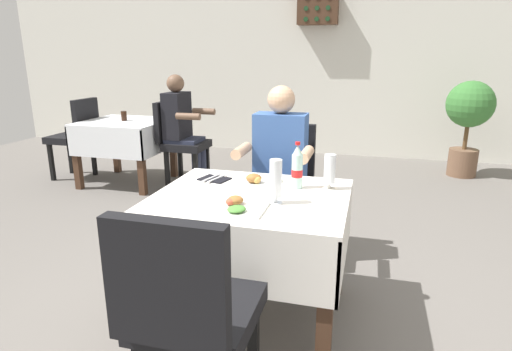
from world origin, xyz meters
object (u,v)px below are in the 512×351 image
Objects in this scene: main_dining_table at (251,225)px; chair_near_camera_side at (189,311)px; plate_near_camera at (239,206)px; cola_bottle_primary at (297,168)px; beer_glass_middle at (276,180)px; chair_far_diner_seat at (282,183)px; background_dining_table at (126,136)px; background_patron at (182,125)px; potted_plant_corner at (469,115)px; background_table_tumbler at (124,116)px; napkin_cutlery_set at (215,179)px; background_chair_left at (76,134)px; seated_diner_far at (279,166)px; wall_bottle_rack at (318,9)px; plate_far_diner at (258,181)px; beer_glass_left at (330,171)px; background_chair_right at (179,139)px.

main_dining_table is 0.83m from chair_near_camera_side.
cola_bottle_primary is at bearing 62.89° from plate_near_camera.
plate_near_camera is at bearing -139.47° from beer_glass_middle.
chair_far_diner_seat is 0.74m from cola_bottle_primary.
background_dining_table is 0.73m from background_patron.
potted_plant_corner is at bearing 65.40° from plate_near_camera.
chair_near_camera_side is 3.70m from background_dining_table.
background_patron is at bearing 122.83° from main_dining_table.
background_patron is at bearing -0.62° from background_table_tumbler.
plate_near_camera reaches higher than napkin_cutlery_set.
background_chair_left is (-2.80, 2.19, -0.00)m from main_dining_table.
seated_diner_far is 0.60m from cola_bottle_primary.
chair_far_diner_seat is 0.19m from seated_diner_far.
wall_bottle_rack is (-0.23, 3.40, 1.52)m from chair_far_diner_seat.
wall_bottle_rack reaches higher than plate_near_camera.
background_dining_table is 8.38× the size of background_table_tumbler.
chair_near_camera_side is at bearing -54.79° from background_dining_table.
beer_glass_middle is 0.86× the size of cola_bottle_primary.
background_table_tumbler is at bearing 147.34° from chair_far_diner_seat.
chair_far_diner_seat is 4.27× the size of beer_glass_middle.
potted_plant_corner is at bearing 62.55° from plate_far_diner.
plate_far_diner is 1.15× the size of napkin_cutlery_set.
main_dining_table is at bearing -89.50° from seated_diner_far.
napkin_cutlery_set is (-0.68, 0.01, -0.10)m from beer_glass_left.
chair_near_camera_side is 3.72m from background_table_tumbler.
main_dining_table is 3.06m from background_dining_table.
main_dining_table is at bearing -57.17° from background_patron.
main_dining_table is 4.37× the size of plate_near_camera.
potted_plant_corner reaches higher than background_chair_left.
background_dining_table is 3.17m from wall_bottle_rack.
background_patron is at bearing 120.32° from plate_near_camera.
chair_far_diner_seat is 1.66m from chair_near_camera_side.
chair_near_camera_side is 1.73× the size of wall_bottle_rack.
cola_bottle_primary is at bearing 78.07° from chair_near_camera_side.
background_patron reaches higher than napkin_cutlery_set.
background_chair_left reaches higher than background_dining_table.
cola_bottle_primary is at bearing -50.94° from background_patron.
chair_far_diner_seat is 1.00× the size of chair_near_camera_side.
background_dining_table is (-2.29, 2.29, -0.30)m from beer_glass_middle.
background_patron is 11.45× the size of background_table_tumbler.
beer_glass_left is 2.73m from background_chair_right.
plate_near_camera reaches higher than main_dining_table.
chair_far_diner_seat is 8.82× the size of background_table_tumbler.
napkin_cutlery_set reaches higher than main_dining_table.
background_patron is at bearing 136.07° from chair_far_diner_seat.
chair_far_diner_seat reaches higher than napkin_cutlery_set.
chair_far_diner_seat is 4.27× the size of plate_far_diner.
chair_near_camera_side is 1.08m from cola_bottle_primary.
background_patron is (-1.42, 3.02, 0.16)m from chair_near_camera_side.
chair_far_diner_seat is at bearing 64.42° from napkin_cutlery_set.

